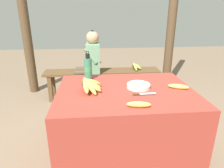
# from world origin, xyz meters

# --- Properties ---
(ground_plane) EXTENTS (12.00, 12.00, 0.00)m
(ground_plane) POSITION_xyz_m (0.00, 0.00, 0.00)
(ground_plane) COLOR #75604C
(market_counter) EXTENTS (1.23, 0.94, 0.69)m
(market_counter) POSITION_xyz_m (0.00, 0.00, 0.34)
(market_counter) COLOR maroon
(market_counter) RESTS_ON ground_plane
(banana_bunch_ripe) EXTENTS (0.20, 0.31, 0.14)m
(banana_bunch_ripe) POSITION_xyz_m (-0.33, -0.00, 0.76)
(banana_bunch_ripe) COLOR #4C381E
(banana_bunch_ripe) RESTS_ON market_counter
(serving_bowl) EXTENTS (0.22, 0.22, 0.04)m
(serving_bowl) POSITION_xyz_m (0.13, 0.04, 0.71)
(serving_bowl) COLOR silver
(serving_bowl) RESTS_ON market_counter
(water_bottle) EXTENTS (0.08, 0.08, 0.30)m
(water_bottle) POSITION_xyz_m (-0.34, 0.32, 0.81)
(water_bottle) COLOR #337556
(water_bottle) RESTS_ON market_counter
(loose_banana_front) EXTENTS (0.19, 0.07, 0.04)m
(loose_banana_front) POSITION_xyz_m (0.04, -0.35, 0.71)
(loose_banana_front) COLOR #E0C64C
(loose_banana_front) RESTS_ON market_counter
(loose_banana_side) EXTENTS (0.19, 0.12, 0.04)m
(loose_banana_side) POSITION_xyz_m (0.48, -0.02, 0.71)
(loose_banana_side) COLOR #E0C64C
(loose_banana_side) RESTS_ON market_counter
(knife) EXTENTS (0.20, 0.03, 0.02)m
(knife) POSITION_xyz_m (0.11, -0.13, 0.70)
(knife) COLOR #BCBCC1
(knife) RESTS_ON market_counter
(wooden_bench) EXTENTS (1.84, 0.32, 0.45)m
(wooden_bench) POSITION_xyz_m (-0.14, 1.42, 0.39)
(wooden_bench) COLOR brown
(wooden_bench) RESTS_ON ground_plane
(seated_vendor) EXTENTS (0.41, 0.39, 1.09)m
(seated_vendor) POSITION_xyz_m (-0.34, 1.39, 0.64)
(seated_vendor) COLOR #473828
(seated_vendor) RESTS_ON ground_plane
(banana_bunch_green) EXTENTS (0.17, 0.27, 0.13)m
(banana_bunch_green) POSITION_xyz_m (0.39, 1.42, 0.52)
(banana_bunch_green) COLOR #4C381E
(banana_bunch_green) RESTS_ON wooden_bench
(support_post_near) EXTENTS (0.15, 0.15, 2.61)m
(support_post_near) POSITION_xyz_m (-1.36, 1.79, 1.30)
(support_post_near) COLOR #4C3823
(support_post_near) RESTS_ON ground_plane
(support_post_far) EXTENTS (0.15, 0.15, 2.61)m
(support_post_far) POSITION_xyz_m (1.07, 1.79, 1.30)
(support_post_far) COLOR #4C3823
(support_post_far) RESTS_ON ground_plane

